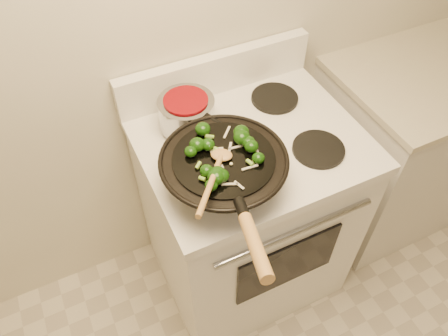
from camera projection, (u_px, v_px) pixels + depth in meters
name	position (u px, v px, depth m)	size (l,w,h in m)	color
stove	(246.00, 212.00, 1.88)	(0.78, 0.67, 1.08)	white
counter_unit	(400.00, 148.00, 2.15)	(0.76, 0.62, 0.91)	silver
wok	(224.00, 171.00, 1.33)	(0.39, 0.64, 0.23)	black
stirfry	(223.00, 152.00, 1.29)	(0.22, 0.28, 0.05)	black
wooden_spoon	(216.00, 171.00, 1.23)	(0.21, 0.26, 0.08)	#AA7D42
saucepan	(187.00, 113.00, 1.52)	(0.20, 0.31, 0.12)	#989AA0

